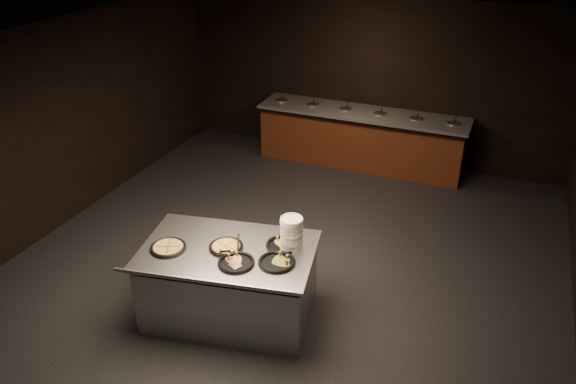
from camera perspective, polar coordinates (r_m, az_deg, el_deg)
name	(u,v)px	position (r m, az deg, el deg)	size (l,w,h in m)	color
room	(283,170)	(6.69, -0.53, 2.20)	(7.02, 8.02, 2.92)	black
salad_bar	(360,142)	(10.19, 7.36, 5.09)	(3.70, 0.83, 1.18)	#5D2315
serving_counter	(230,284)	(6.51, -5.93, -9.28)	(2.09, 1.56, 0.92)	silver
plate_stack	(291,234)	(6.11, 0.36, -4.26)	(0.25, 0.25, 0.38)	white
pan_veggie_whole	(168,247)	(6.33, -12.08, -5.52)	(0.39, 0.39, 0.04)	black
pan_cheese_whole	(226,246)	(6.24, -6.31, -5.52)	(0.38, 0.38, 0.04)	black
pan_cheese_slices_a	(283,245)	(6.23, -0.49, -5.38)	(0.38, 0.38, 0.04)	black
pan_cheese_slices_b	(236,262)	(5.98, -5.29, -7.12)	(0.39, 0.39, 0.04)	black
pan_veggie_slices	(277,262)	(5.97, -1.14, -7.10)	(0.40, 0.40, 0.04)	black
server_left	(238,242)	(6.21, -5.11, -5.08)	(0.19, 0.28, 0.15)	silver
server_right	(228,255)	(5.98, -6.14, -6.41)	(0.33, 0.21, 0.17)	silver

